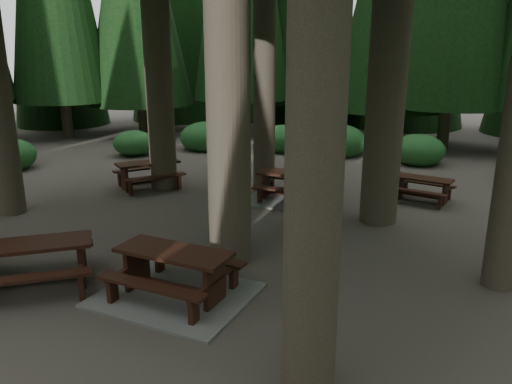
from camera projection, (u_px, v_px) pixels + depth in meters
The scene contains 7 objects.
ground at pixel (194, 254), 10.38m from camera, with size 80.00×80.00×0.00m, color #49413B.
picnic_table_a at pixel (175, 280), 8.52m from camera, with size 2.81×2.44×0.86m.
picnic_table_b at pixel (148, 170), 15.29m from camera, with size 2.19×2.35×0.81m.
picnic_table_c at pixel (292, 191), 14.03m from camera, with size 2.87×2.59×0.82m.
picnic_table_d at pixel (423, 185), 13.95m from camera, with size 1.55×1.25×0.67m.
picnic_table_e at pixel (32, 258), 8.74m from camera, with size 2.53×2.58×0.87m.
shrub_ring at pixel (242, 232), 10.49m from camera, with size 23.86×24.64×1.49m.
Camera 1 is at (6.43, -7.28, 4.10)m, focal length 35.00 mm.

